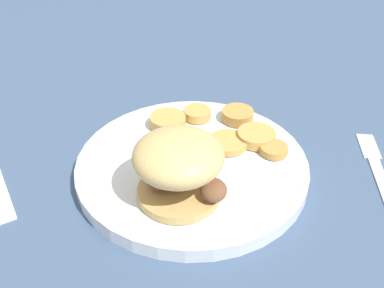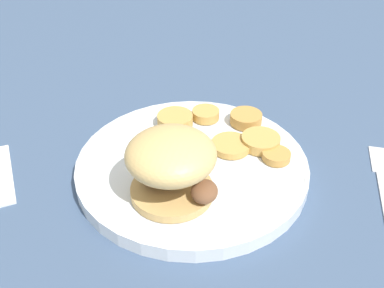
% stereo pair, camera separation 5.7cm
% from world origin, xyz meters
% --- Properties ---
extents(ground_plane, '(4.00, 4.00, 0.00)m').
position_xyz_m(ground_plane, '(0.00, 0.00, 0.00)').
color(ground_plane, '#3D5170').
extents(dinner_plate, '(0.30, 0.30, 0.02)m').
position_xyz_m(dinner_plate, '(0.00, 0.00, 0.01)').
color(dinner_plate, white).
rests_on(dinner_plate, ground_plane).
extents(sandwich, '(0.10, 0.12, 0.08)m').
position_xyz_m(sandwich, '(-0.06, -0.04, 0.07)').
color(sandwich, tan).
rests_on(sandwich, dinner_plate).
extents(potato_round_0, '(0.05, 0.05, 0.02)m').
position_xyz_m(potato_round_0, '(0.11, 0.03, 0.03)').
color(potato_round_0, '#BC8942').
rests_on(potato_round_0, dinner_plate).
extents(potato_round_1, '(0.05, 0.05, 0.01)m').
position_xyz_m(potato_round_1, '(0.09, -0.03, 0.03)').
color(potato_round_1, tan).
rests_on(potato_round_1, dinner_plate).
extents(potato_round_2, '(0.05, 0.05, 0.01)m').
position_xyz_m(potato_round_2, '(0.00, 0.03, 0.03)').
color(potato_round_2, '#BC8942').
rests_on(potato_round_2, dinner_plate).
extents(potato_round_3, '(0.05, 0.05, 0.02)m').
position_xyz_m(potato_round_3, '(0.03, 0.08, 0.03)').
color(potato_round_3, tan).
rests_on(potato_round_3, dinner_plate).
extents(potato_round_4, '(0.05, 0.05, 0.01)m').
position_xyz_m(potato_round_4, '(0.06, -0.01, 0.03)').
color(potato_round_4, tan).
rests_on(potato_round_4, dinner_plate).
extents(potato_round_5, '(0.04, 0.04, 0.01)m').
position_xyz_m(potato_round_5, '(0.07, 0.07, 0.03)').
color(potato_round_5, tan).
rests_on(potato_round_5, dinner_plate).
extents(potato_round_6, '(0.04, 0.04, 0.01)m').
position_xyz_m(potato_round_6, '(0.09, -0.06, 0.03)').
color(potato_round_6, '#BC8942').
rests_on(potato_round_6, dinner_plate).
extents(fork, '(0.13, 0.12, 0.00)m').
position_xyz_m(fork, '(0.19, -0.16, 0.00)').
color(fork, silver).
rests_on(fork, ground_plane).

